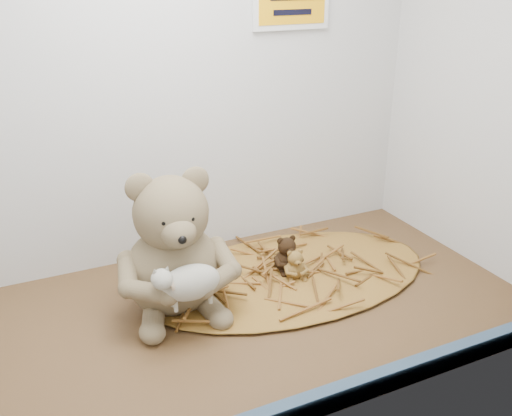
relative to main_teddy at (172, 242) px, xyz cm
name	(u,v)px	position (x,y,z in cm)	size (l,w,h in cm)	color
alcove_shell	(193,69)	(5.94, 1.44, 30.99)	(120.40, 60.20, 90.40)	#3E2D15
front_rail	(293,411)	(5.94, -36.36, -12.21)	(119.28, 2.20, 3.60)	#3A4E6E
straw_bed	(290,275)	(25.45, 0.42, -13.40)	(63.30, 36.76, 1.23)	brown
main_teddy	(172,242)	(0.00, 0.00, 0.00)	(22.60, 23.86, 28.03)	olive
toy_lamb	(191,282)	(0.00, -10.04, -3.24)	(13.79, 8.42, 8.91)	#B3B1A0
mini_teddy_tan	(295,263)	(25.45, -1.46, -9.56)	(5.20, 5.49, 6.45)	olive
mini_teddy_brown	(286,252)	(25.45, 2.30, -8.84)	(6.37, 6.72, 7.89)	black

